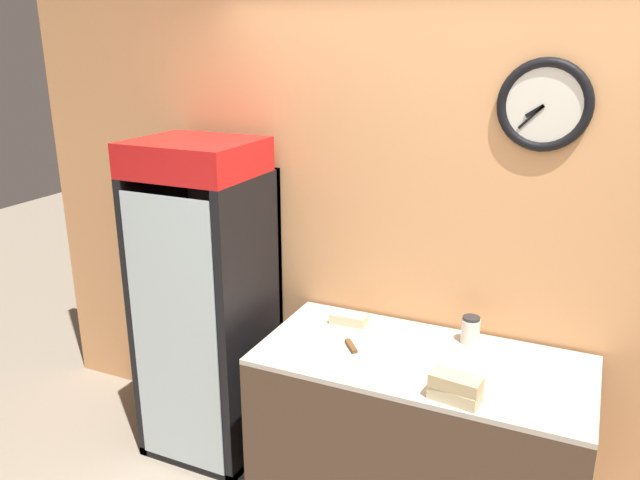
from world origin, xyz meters
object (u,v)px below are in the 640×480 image
object	(u,v)px
beverage_cooler	(210,286)
sandwich_stack_bottom	(455,394)
condiment_jar	(470,330)
sandwich_stack_middle	(456,382)
sandwich_flat_left	(349,318)
chefs_knife	(355,354)

from	to	relation	value
beverage_cooler	sandwich_stack_bottom	distance (m)	1.53
beverage_cooler	condiment_jar	size ratio (longest dim) A/B	13.20
sandwich_stack_middle	condiment_jar	size ratio (longest dim) A/B	1.61
sandwich_stack_bottom	sandwich_stack_middle	xyz separation A→B (m)	(0.00, 0.00, 0.06)
beverage_cooler	sandwich_stack_bottom	bearing A→B (deg)	-15.07
condiment_jar	sandwich_stack_bottom	bearing A→B (deg)	-84.65
sandwich_flat_left	sandwich_stack_middle	bearing A→B (deg)	-36.55
condiment_jar	sandwich_flat_left	bearing A→B (deg)	-175.92
sandwich_flat_left	condiment_jar	xyz separation A→B (m)	(0.63, 0.04, 0.04)
beverage_cooler	sandwich_stack_middle	xyz separation A→B (m)	(1.47, -0.40, -0.03)
sandwich_flat_left	chefs_knife	world-z (taller)	sandwich_flat_left
sandwich_stack_bottom	condiment_jar	distance (m)	0.55
beverage_cooler	sandwich_flat_left	world-z (taller)	beverage_cooler
beverage_cooler	sandwich_stack_bottom	xyz separation A→B (m)	(1.47, -0.40, -0.08)
sandwich_stack_bottom	sandwich_stack_middle	bearing A→B (deg)	0.00
beverage_cooler	sandwich_stack_middle	world-z (taller)	beverage_cooler
beverage_cooler	sandwich_stack_bottom	size ratio (longest dim) A/B	8.13
sandwich_stack_bottom	condiment_jar	size ratio (longest dim) A/B	1.62
sandwich_stack_middle	condiment_jar	world-z (taller)	condiment_jar
chefs_knife	condiment_jar	size ratio (longest dim) A/B	2.28
chefs_knife	condiment_jar	distance (m)	0.59
sandwich_stack_middle	chefs_knife	xyz separation A→B (m)	(-0.52, 0.19, -0.08)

